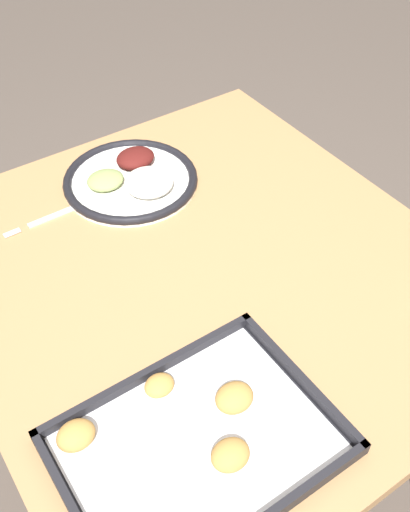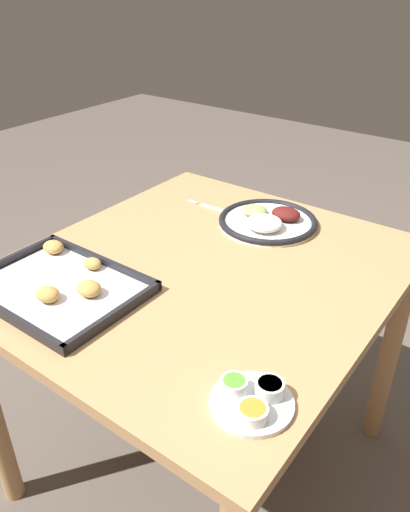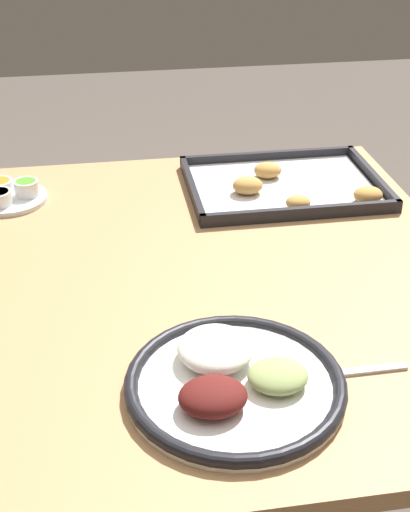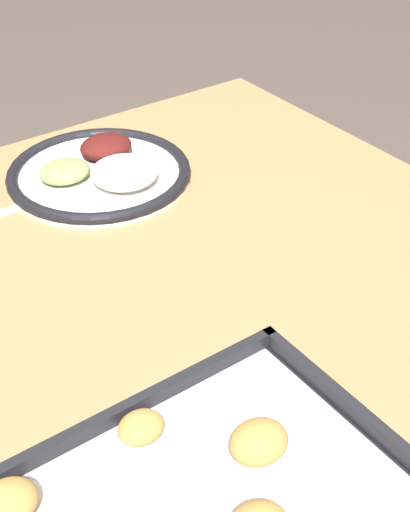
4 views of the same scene
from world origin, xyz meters
The scene contains 5 objects.
dining_table centered at (0.00, 0.00, 0.66)m, with size 0.93×1.02×0.78m.
dinner_plate centered at (-0.01, -0.31, 0.79)m, with size 0.30×0.30×0.05m.
fork centered at (0.17, -0.30, 0.78)m, with size 0.22×0.01×0.00m.
saucer_plate centered at (-0.36, 0.33, 0.80)m, with size 0.15×0.15×0.04m.
baking_tray centered at (0.22, 0.29, 0.79)m, with size 0.40×0.30×0.04m.
Camera 3 is at (-0.17, -1.03, 1.42)m, focal length 50.00 mm.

